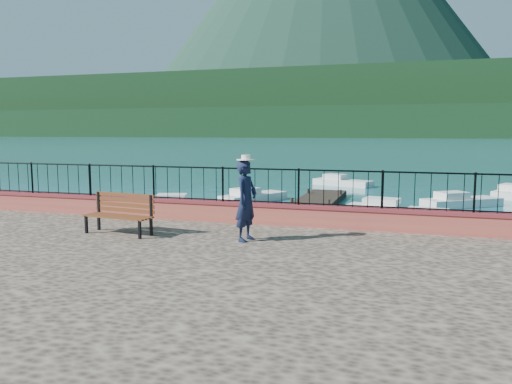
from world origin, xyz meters
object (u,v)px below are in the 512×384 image
Objects in this scene: boat_3 at (254,194)px; boat_2 at (462,199)px; boat_0 at (184,202)px; boat_1 at (396,207)px; boat_4 at (343,180)px; park_bench at (119,222)px; person at (246,201)px.

boat_2 is at bearing -55.25° from boat_3.
boat_0 is 9.83m from boat_1.
boat_0 is 14.42m from boat_4.
boat_1 is 1.05× the size of boat_4.
person is (3.28, 0.23, 0.65)m from park_bench.
boat_3 is at bearing 41.43° from boat_0.
person is 12.35m from boat_1.
boat_2 is (12.80, 5.17, 0.00)m from boat_0.
boat_2 and boat_4 have the same top height.
boat_3 is 0.97× the size of boat_4.
boat_0 is 13.81m from boat_2.
boat_0 is at bearing -91.47° from boat_4.
person reaches higher than boat_1.
boat_2 is 1.02× the size of boat_3.
person is at bearing -135.42° from boat_3.
boat_2 is (9.41, 15.96, -1.10)m from park_bench.
boat_3 is at bearing 101.30° from park_bench.
boat_1 is (9.74, 1.27, 0.00)m from boat_0.
person is at bearing -75.79° from boat_0.
boat_4 is at bearing 12.29° from person.
park_bench reaches higher than boat_2.
person reaches higher than boat_2.
boat_2 is 10.61m from boat_3.
person reaches higher than boat_4.
boat_0 is (-6.67, 10.56, -1.75)m from person.
boat_0 is 0.97× the size of boat_2.
boat_0 is at bearing 114.38° from park_bench.
boat_3 is at bearing 150.61° from boat_2.
boat_3 is (-4.40, 14.41, -1.75)m from person.
person is 0.47× the size of boat_3.
person is 0.48× the size of boat_0.
boat_2 is 10.64m from boat_4.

